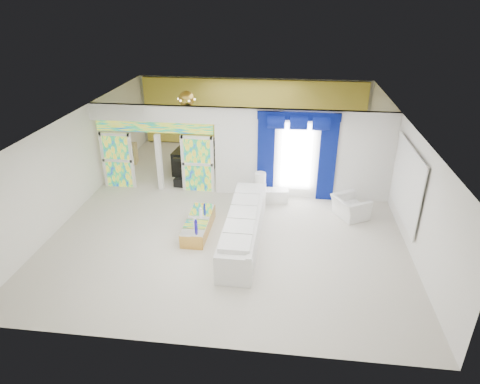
# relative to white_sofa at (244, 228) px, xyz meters

# --- Properties ---
(floor) EXTENTS (12.00, 12.00, 0.00)m
(floor) POSITION_rel_white_sofa_xyz_m (-0.50, 2.03, -0.40)
(floor) COLOR #B7AF9E
(floor) RESTS_ON ground
(dividing_wall) EXTENTS (5.70, 0.18, 3.00)m
(dividing_wall) POSITION_rel_white_sofa_xyz_m (1.65, 3.03, 1.10)
(dividing_wall) COLOR white
(dividing_wall) RESTS_ON ground
(dividing_header) EXTENTS (4.30, 0.18, 0.55)m
(dividing_header) POSITION_rel_white_sofa_xyz_m (-3.35, 3.03, 2.33)
(dividing_header) COLOR white
(dividing_header) RESTS_ON dividing_wall
(stained_panel_left) EXTENTS (0.95, 0.04, 2.00)m
(stained_panel_left) POSITION_rel_white_sofa_xyz_m (-4.78, 3.03, 0.60)
(stained_panel_left) COLOR #994C3F
(stained_panel_left) RESTS_ON ground
(stained_panel_right) EXTENTS (0.95, 0.04, 2.00)m
(stained_panel_right) POSITION_rel_white_sofa_xyz_m (-1.93, 3.03, 0.60)
(stained_panel_right) COLOR #994C3F
(stained_panel_right) RESTS_ON ground
(stained_transom) EXTENTS (4.00, 0.05, 0.35)m
(stained_transom) POSITION_rel_white_sofa_xyz_m (-3.35, 3.03, 1.85)
(stained_transom) COLOR #994C3F
(stained_transom) RESTS_ON dividing_header
(window_pane) EXTENTS (1.00, 0.02, 2.30)m
(window_pane) POSITION_rel_white_sofa_xyz_m (1.40, 2.93, 1.05)
(window_pane) COLOR white
(window_pane) RESTS_ON dividing_wall
(blue_drape_left) EXTENTS (0.55, 0.10, 2.80)m
(blue_drape_left) POSITION_rel_white_sofa_xyz_m (0.40, 2.90, 1.00)
(blue_drape_left) COLOR #040C4D
(blue_drape_left) RESTS_ON ground
(blue_drape_right) EXTENTS (0.55, 0.10, 2.80)m
(blue_drape_right) POSITION_rel_white_sofa_xyz_m (2.40, 2.90, 1.00)
(blue_drape_right) COLOR #040C4D
(blue_drape_right) RESTS_ON ground
(blue_pelmet) EXTENTS (2.60, 0.12, 0.25)m
(blue_pelmet) POSITION_rel_white_sofa_xyz_m (1.40, 2.90, 2.42)
(blue_pelmet) COLOR #040C4D
(blue_pelmet) RESTS_ON dividing_wall
(wall_mirror) EXTENTS (0.04, 2.70, 1.90)m
(wall_mirror) POSITION_rel_white_sofa_xyz_m (4.44, 1.03, 1.15)
(wall_mirror) COLOR white
(wall_mirror) RESTS_ON ground
(gold_curtains) EXTENTS (9.70, 0.12, 2.90)m
(gold_curtains) POSITION_rel_white_sofa_xyz_m (-0.50, 7.93, 1.10)
(gold_curtains) COLOR gold
(gold_curtains) RESTS_ON ground
(white_sofa) EXTENTS (0.96, 4.18, 0.79)m
(white_sofa) POSITION_rel_white_sofa_xyz_m (0.00, 0.00, 0.00)
(white_sofa) COLOR white
(white_sofa) RESTS_ON ground
(coffee_table) EXTENTS (0.66, 1.91, 0.42)m
(coffee_table) POSITION_rel_white_sofa_xyz_m (-1.35, 0.30, -0.18)
(coffee_table) COLOR gold
(coffee_table) RESTS_ON ground
(console_table) EXTENTS (1.30, 0.51, 0.42)m
(console_table) POSITION_rel_white_sofa_xyz_m (0.56, 2.51, -0.18)
(console_table) COLOR white
(console_table) RESTS_ON ground
(table_lamp) EXTENTS (0.36, 0.36, 0.58)m
(table_lamp) POSITION_rel_white_sofa_xyz_m (0.26, 2.51, 0.32)
(table_lamp) COLOR silver
(table_lamp) RESTS_ON console_table
(armchair) EXTENTS (1.26, 1.31, 0.65)m
(armchair) POSITION_rel_white_sofa_xyz_m (3.11, 1.76, -0.07)
(armchair) COLOR white
(armchair) RESTS_ON ground
(grand_piano) EXTENTS (1.52, 1.91, 0.91)m
(grand_piano) POSITION_rel_white_sofa_xyz_m (-2.42, 4.90, 0.06)
(grand_piano) COLOR black
(grand_piano) RESTS_ON ground
(piano_bench) EXTENTS (0.92, 0.42, 0.30)m
(piano_bench) POSITION_rel_white_sofa_xyz_m (-2.42, 3.30, -0.25)
(piano_bench) COLOR black
(piano_bench) RESTS_ON ground
(tv_console) EXTENTS (0.62, 0.58, 0.81)m
(tv_console) POSITION_rel_white_sofa_xyz_m (-5.24, 5.25, 0.01)
(tv_console) COLOR tan
(tv_console) RESTS_ON ground
(chandelier) EXTENTS (0.60, 0.60, 0.60)m
(chandelier) POSITION_rel_white_sofa_xyz_m (-2.80, 5.43, 2.25)
(chandelier) COLOR gold
(chandelier) RESTS_ON ceiling
(decanters) EXTENTS (0.20, 1.12, 0.21)m
(decanters) POSITION_rel_white_sofa_xyz_m (-1.33, 0.27, 0.11)
(decanters) COLOR navy
(decanters) RESTS_ON coffee_table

